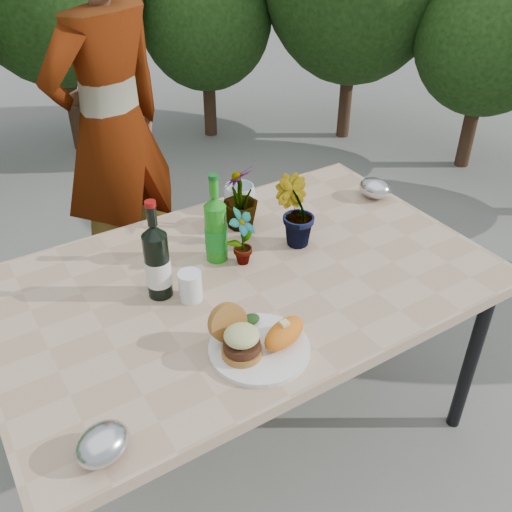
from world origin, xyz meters
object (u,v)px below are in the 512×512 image
patio_table (243,291)px  dinner_plate (259,348)px  wine_bottle (157,262)px  person (112,129)px

patio_table → dinner_plate: size_ratio=5.71×
dinner_plate → wine_bottle: wine_bottle is taller
wine_bottle → person: person is taller
patio_table → wine_bottle: wine_bottle is taller
wine_bottle → dinner_plate: bearing=-48.7°
wine_bottle → person: size_ratio=0.19×
patio_table → wine_bottle: 0.32m
dinner_plate → person: (0.12, 1.42, 0.12)m
patio_table → wine_bottle: (-0.26, 0.06, 0.18)m
person → wine_bottle: bearing=55.9°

